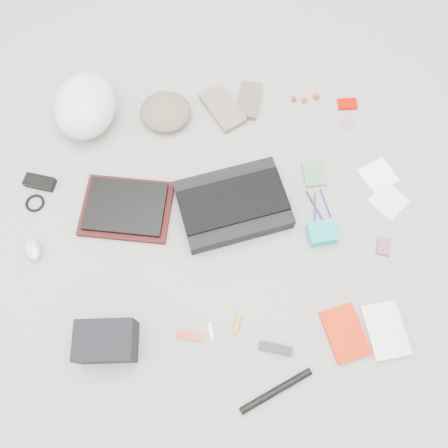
{
  "coord_description": "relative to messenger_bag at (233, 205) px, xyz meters",
  "views": [
    {
      "loc": [
        -0.09,
        -0.61,
        1.67
      ],
      "look_at": [
        0.0,
        0.0,
        0.05
      ],
      "focal_mm": 35.0,
      "sensor_mm": 36.0,
      "label": 1
    }
  ],
  "objects": [
    {
      "name": "ground_plane",
      "position": [
        -0.05,
        -0.08,
        -0.04
      ],
      "size": [
        4.0,
        4.0,
        0.0
      ],
      "primitive_type": "plane",
      "color": "gray"
    },
    {
      "name": "messenger_bag",
      "position": [
        0.0,
        0.0,
        0.0
      ],
      "size": [
        0.47,
        0.36,
        0.07
      ],
      "primitive_type": "cube",
      "rotation": [
        0.0,
        0.0,
        0.13
      ],
      "color": "black",
      "rests_on": "ground_plane"
    },
    {
      "name": "bag_flap",
      "position": [
        -0.0,
        -0.0,
        0.04
      ],
      "size": [
        0.45,
        0.25,
        0.01
      ],
      "primitive_type": "cube",
      "rotation": [
        0.0,
        0.0,
        0.13
      ],
      "color": "black",
      "rests_on": "messenger_bag"
    },
    {
      "name": "laptop_sleeve",
      "position": [
        -0.43,
        0.06,
        -0.02
      ],
      "size": [
        0.42,
        0.35,
        0.03
      ],
      "primitive_type": "cube",
      "rotation": [
        0.0,
        0.0,
        -0.25
      ],
      "color": "#380E0E",
      "rests_on": "ground_plane"
    },
    {
      "name": "laptop",
      "position": [
        -0.43,
        0.06,
        -0.0
      ],
      "size": [
        0.37,
        0.3,
        0.02
      ],
      "primitive_type": "cube",
      "rotation": [
        0.0,
        0.0,
        -0.25
      ],
      "color": "black",
      "rests_on": "laptop_sleeve"
    },
    {
      "name": "bike_helmet",
      "position": [
        -0.56,
        0.52,
        0.06
      ],
      "size": [
        0.33,
        0.38,
        0.2
      ],
      "primitive_type": "ellipsoid",
      "rotation": [
        0.0,
        0.0,
        -0.23
      ],
      "color": "silver",
      "rests_on": "ground_plane"
    },
    {
      "name": "beanie",
      "position": [
        -0.23,
        0.49,
        0.0
      ],
      "size": [
        0.28,
        0.28,
        0.08
      ],
      "primitive_type": "ellipsoid",
      "rotation": [
        0.0,
        0.0,
        -0.33
      ],
      "color": "brown",
      "rests_on": "ground_plane"
    },
    {
      "name": "mitten_left",
      "position": [
        0.03,
        0.48,
        -0.02
      ],
      "size": [
        0.2,
        0.26,
        0.03
      ],
      "primitive_type": "cube",
      "rotation": [
        0.0,
        0.0,
        0.42
      ],
      "color": "#72645E",
      "rests_on": "ground_plane"
    },
    {
      "name": "mitten_right",
      "position": [
        0.15,
        0.51,
        -0.02
      ],
      "size": [
        0.15,
        0.21,
        0.03
      ],
      "primitive_type": "cube",
      "rotation": [
        0.0,
        0.0,
        -0.34
      ],
      "color": "#60564C",
      "rests_on": "ground_plane"
    },
    {
      "name": "power_brick",
      "position": [
        -0.79,
        0.23,
        -0.02
      ],
      "size": [
        0.14,
        0.1,
        0.03
      ],
      "primitive_type": "cube",
      "rotation": [
        0.0,
        0.0,
        -0.37
      ],
      "color": "black",
      "rests_on": "ground_plane"
    },
    {
      "name": "cable_coil",
      "position": [
        -0.81,
        0.14,
        -0.03
      ],
      "size": [
        0.1,
        0.1,
        0.01
      ],
      "primitive_type": "torus",
      "rotation": [
        0.0,
        0.0,
        -0.21
      ],
      "color": "black",
      "rests_on": "ground_plane"
    },
    {
      "name": "mouse",
      "position": [
        -0.81,
        -0.07,
        -0.02
      ],
      "size": [
        0.09,
        0.11,
        0.04
      ],
      "primitive_type": "ellipsoid",
      "rotation": [
        0.0,
        0.0,
        0.29
      ],
      "color": "#B0B1B6",
      "rests_on": "ground_plane"
    },
    {
      "name": "camera_bag",
      "position": [
        -0.53,
        -0.47,
        0.03
      ],
      "size": [
        0.22,
        0.17,
        0.13
      ],
      "primitive_type": "cube",
      "rotation": [
        0.0,
        0.0,
        -0.12
      ],
      "color": "black",
      "rests_on": "ground_plane"
    },
    {
      "name": "multitool",
      "position": [
        -0.24,
        -0.49,
        -0.03
      ],
      "size": [
        0.1,
        0.06,
        0.01
      ],
      "primitive_type": "cube",
      "rotation": [
        0.0,
        0.0,
        -0.34
      ],
      "color": "#AC351E",
      "rests_on": "ground_plane"
    },
    {
      "name": "toiletry_tube_white",
      "position": [
        -0.16,
        -0.49,
        -0.03
      ],
      "size": [
        0.02,
        0.07,
        0.02
      ],
      "primitive_type": "cylinder",
      "rotation": [
        1.57,
        0.0,
        0.08
      ],
      "color": "white",
      "rests_on": "ground_plane"
    },
    {
      "name": "toiletry_tube_orange",
      "position": [
        -0.06,
        -0.47,
        -0.03
      ],
      "size": [
        0.05,
        0.07,
        0.02
      ],
      "primitive_type": "cylinder",
      "rotation": [
        1.57,
        0.0,
        -0.43
      ],
      "color": "orange",
      "rests_on": "ground_plane"
    },
    {
      "name": "u_lock",
      "position": [
        0.07,
        -0.58,
        -0.02
      ],
      "size": [
        0.12,
        0.07,
        0.02
      ],
      "primitive_type": "cube",
      "rotation": [
        0.0,
        0.0,
        -0.36
      ],
      "color": "black",
      "rests_on": "ground_plane"
    },
    {
      "name": "bike_pump",
      "position": [
        0.04,
        -0.72,
        -0.02
      ],
      "size": [
        0.28,
        0.12,
        0.03
      ],
      "primitive_type": "cylinder",
      "rotation": [
        0.0,
        1.57,
        0.34
      ],
      "color": "black",
      "rests_on": "ground_plane"
    },
    {
      "name": "book_red",
      "position": [
        0.34,
        -0.56,
        -0.03
      ],
      "size": [
        0.16,
        0.21,
        0.02
      ],
      "primitive_type": "cube",
      "rotation": [
        0.0,
        0.0,
        0.15
      ],
      "color": "red",
      "rests_on": "ground_plane"
    },
    {
      "name": "book_white",
      "position": [
        0.49,
        -0.58,
        -0.03
      ],
      "size": [
        0.14,
        0.21,
        0.02
      ],
      "primitive_type": "cube",
      "rotation": [
        0.0,
        0.0,
        0.03
      ],
      "color": "silver",
      "rests_on": "ground_plane"
    },
    {
      "name": "notepad",
      "position": [
        0.37,
        0.1,
        -0.03
      ],
      "size": [
        0.09,
        0.12,
        0.01
      ],
      "primitive_type": "cube",
      "rotation": [
        0.0,
        0.0,
        -0.03
      ],
      "color": "#437751",
      "rests_on": "ground_plane"
    },
    {
      "name": "pen_blue",
      "position": [
        0.34,
        -0.05,
        -0.03
      ],
      "size": [
        0.04,
        0.13,
        0.01
      ],
      "primitive_type": "cylinder",
      "rotation": [
        1.57,
        0.0,
        -0.22
      ],
      "color": "#232499",
      "rests_on": "ground_plane"
    },
    {
      "name": "pen_black",
      "position": [
        0.34,
        -0.04,
        -0.03
      ],
      "size": [
        0.05,
        0.14,
        0.01
      ],
      "primitive_type": "cylinder",
      "rotation": [
        1.57,
        0.0,
        0.28
      ],
      "color": "black",
      "rests_on": "ground_plane"
    },
    {
      "name": "pen_navy",
      "position": [
        0.39,
        -0.04,
        -0.03
      ],
      "size": [
        0.02,
        0.13,
        0.01
      ],
      "primitive_type": "cylinder",
      "rotation": [
        1.57,
        0.0,
        0.11
      ],
      "color": "navy",
      "rests_on": "ground_plane"
    },
    {
      "name": "accordion_wallet",
      "position": [
        0.33,
        -0.17,
        -0.01
      ],
      "size": [
        0.11,
        0.09,
        0.06
      ],
      "primitive_type": "cube",
      "rotation": [
        0.0,
        0.0,
        0.02
      ],
      "color": "#119FAA",
      "rests_on": "ground_plane"
    },
    {
      "name": "card_deck",
      "position": [
        0.57,
        -0.26,
        -0.03
      ],
      "size": [
        0.07,
        0.09,
        0.01
      ],
      "primitive_type": "cube",
      "rotation": [
        0.0,
        0.0,
        -0.39
      ],
      "color": "#755068",
      "rests_on": "ground_plane"
    },
    {
      "name": "napkin_top",
      "position": [
        0.64,
        0.06,
        -0.03
      ],
      "size": [
        0.17,
        0.17,
        0.01
      ],
      "primitive_type": "cube",
      "rotation": [
        0.0,
        0.0,
        0.37
      ],
      "color": "white",
      "rests_on": "ground_plane"
    },
    {
      "name": "napkin_bottom",
      "position": [
        0.65,
        -0.06,
        -0.03
      ],
      "size": [
        0.18,
        0.18,
        0.01
      ],
      "primitive_type": "cube",
      "rotation": [
        0.0,
        0.0,
        0.61
      ],
      "color": "silver",
      "rests_on": "ground_plane"
    },
    {
      "name": "lollipop_a",
      "position": [
        0.36,
        0.49,
        -0.02
      ],
      "size": [
        0.03,
        0.03,
        0.02
      ],
      "primitive_type": "sphere",
      "rotation": [
        0.0,
        0.0,
        0.25
      ],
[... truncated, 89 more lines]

